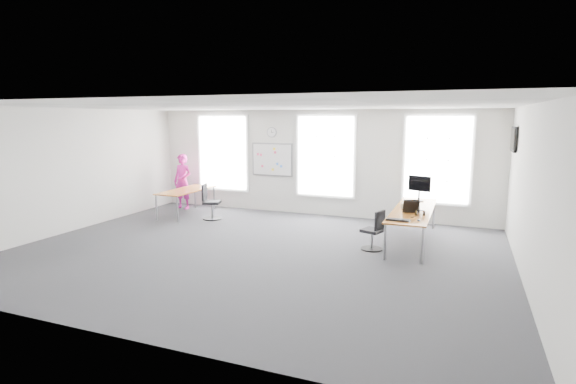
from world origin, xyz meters
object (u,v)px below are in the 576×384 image
at_px(chair_left, 210,204).
at_px(keyboard, 398,220).
at_px(headphones, 420,213).
at_px(chair_right, 374,233).
at_px(person, 183,181).
at_px(desk_left, 187,192).
at_px(desk_right, 413,212).
at_px(monitor, 419,186).

xyz_separation_m(chair_left, keyboard, (5.32, -1.64, 0.34)).
height_order(chair_left, headphones, chair_left).
relative_size(chair_right, person, 0.51).
xyz_separation_m(desk_left, person, (-0.62, 0.71, 0.17)).
distance_m(person, keyboard, 7.35).
bearing_deg(desk_left, headphones, -10.69).
bearing_deg(headphones, chair_right, -143.57).
height_order(desk_left, chair_left, chair_left).
relative_size(chair_left, headphones, 4.92).
relative_size(desk_right, person, 1.85).
bearing_deg(desk_left, keyboard, -17.00).
relative_size(headphones, monitor, 0.32).
bearing_deg(chair_right, monitor, 179.73).
bearing_deg(chair_right, person, -90.43).
relative_size(desk_left, keyboard, 4.31).
distance_m(keyboard, monitor, 2.36).
bearing_deg(chair_left, headphones, -117.07).
xyz_separation_m(chair_left, person, (-1.55, 0.98, 0.41)).
distance_m(chair_left, monitor, 5.57).
bearing_deg(person, keyboard, -16.40).
height_order(desk_right, headphones, headphones).
distance_m(desk_left, chair_left, 1.00).
xyz_separation_m(desk_right, person, (-7.02, 1.37, 0.13)).
bearing_deg(person, headphones, -10.67).
bearing_deg(headphones, desk_right, 125.86).
bearing_deg(chair_right, chair_left, -85.76).
height_order(desk_left, person, person).
bearing_deg(headphones, keyboard, -100.28).
distance_m(desk_right, desk_left, 6.43).
bearing_deg(keyboard, monitor, 86.55).
height_order(chair_right, person, person).
height_order(desk_right, person, person).
xyz_separation_m(desk_right, desk_left, (-6.40, 0.66, -0.04)).
distance_m(chair_right, headphones, 1.03).
bearing_deg(monitor, chair_right, -90.11).
height_order(person, monitor, person).
xyz_separation_m(keyboard, monitor, (0.16, 2.33, 0.36)).
distance_m(keyboard, headphones, 0.75).
xyz_separation_m(headphones, monitor, (-0.18, 1.66, 0.32)).
bearing_deg(monitor, desk_left, -156.92).
relative_size(desk_right, headphones, 15.70).
xyz_separation_m(desk_left, headphones, (6.60, -1.25, 0.14)).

